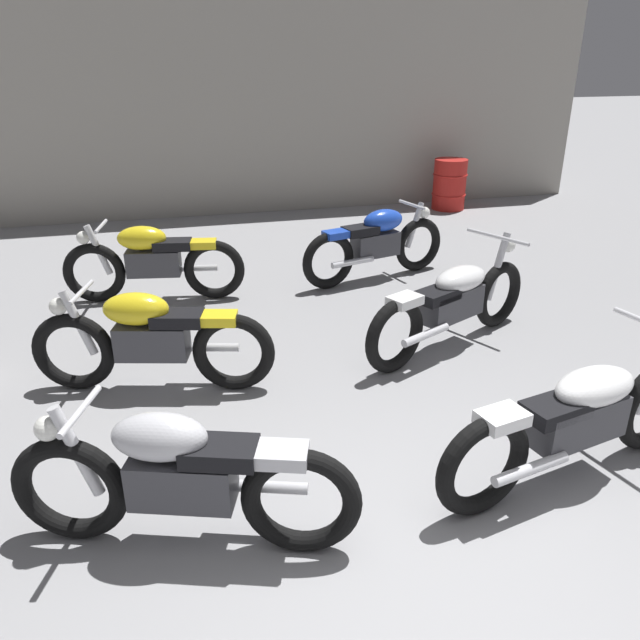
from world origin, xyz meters
TOP-DOWN VIEW (x-y plane):
  - ground_plane at (0.00, 0.00)m, footprint 60.00×60.00m
  - back_wall at (0.00, 8.59)m, footprint 12.56×0.24m
  - motorcycle_left_row_0 at (-1.22, 0.87)m, footprint 1.90×0.77m
  - motorcycle_left_row_1 at (-1.35, 2.73)m, footprint 1.93×0.67m
  - motorcycle_left_row_2 at (-1.32, 4.76)m, footprint 1.96×0.55m
  - motorcycle_right_row_0 at (1.27, 0.86)m, footprint 2.14×0.79m
  - motorcycle_right_row_1 at (1.35, 2.86)m, footprint 2.00×1.10m
  - motorcycle_right_row_2 at (1.28, 4.81)m, footprint 1.93×0.70m
  - oil_drum at (3.68, 7.89)m, footprint 0.59×0.59m

SIDE VIEW (x-z plane):
  - ground_plane at x=0.00m, z-range 0.00..0.00m
  - oil_drum at x=3.68m, z-range 0.00..0.85m
  - motorcycle_right_row_0 at x=1.27m, z-range -0.04..0.94m
  - motorcycle_right_row_1 at x=1.35m, z-range -0.04..0.94m
  - motorcycle_left_row_0 at x=-1.22m, z-range 0.02..0.90m
  - motorcycle_left_row_1 at x=-1.35m, z-range 0.02..0.90m
  - motorcycle_left_row_2 at x=-1.32m, z-range 0.02..0.90m
  - motorcycle_right_row_2 at x=1.28m, z-range 0.02..0.90m
  - back_wall at x=0.00m, z-range 0.00..3.60m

